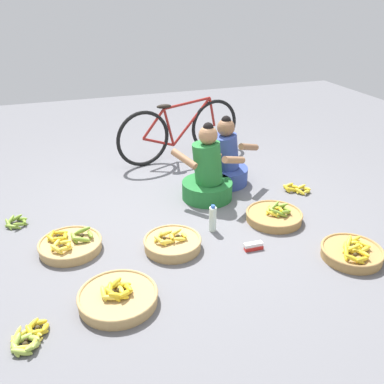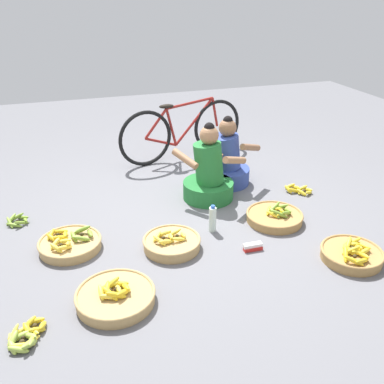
{
  "view_description": "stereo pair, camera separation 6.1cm",
  "coord_description": "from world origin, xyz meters",
  "views": [
    {
      "loc": [
        -1.1,
        -3.41,
        2.02
      ],
      "look_at": [
        0.0,
        -0.2,
        0.35
      ],
      "focal_mm": 39.92,
      "sensor_mm": 36.0,
      "label": 1
    },
    {
      "loc": [
        -1.04,
        -3.43,
        2.02
      ],
      "look_at": [
        0.0,
        -0.2,
        0.35
      ],
      "focal_mm": 39.92,
      "sensor_mm": 36.0,
      "label": 2
    }
  ],
  "objects": [
    {
      "name": "vendor_woman_front",
      "position": [
        0.34,
        0.3,
        0.26
      ],
      "size": [
        0.71,
        0.56,
        0.81
      ],
      "color": "#237233",
      "rests_on": "ground"
    },
    {
      "name": "loose_bananas_back_right",
      "position": [
        1.3,
        0.13,
        0.03
      ],
      "size": [
        0.27,
        0.26,
        0.09
      ],
      "color": "yellow",
      "rests_on": "ground"
    },
    {
      "name": "banana_basket_front_right",
      "position": [
        -0.28,
        -0.49,
        0.05
      ],
      "size": [
        0.49,
        0.49,
        0.16
      ],
      "color": "tan",
      "rests_on": "ground"
    },
    {
      "name": "water_bottle",
      "position": [
        0.15,
        -0.33,
        0.12
      ],
      "size": [
        0.07,
        0.07,
        0.26
      ],
      "color": "silver",
      "rests_on": "ground"
    },
    {
      "name": "packet_carton_stack",
      "position": [
        0.36,
        -0.73,
        0.03
      ],
      "size": [
        0.16,
        0.06,
        0.06
      ],
      "color": "red",
      "rests_on": "ground"
    },
    {
      "name": "bicycle_leaning",
      "position": [
        0.42,
        1.47,
        0.36
      ],
      "size": [
        1.68,
        0.4,
        0.73
      ],
      "color": "black",
      "rests_on": "ground"
    },
    {
      "name": "banana_basket_near_bicycle",
      "position": [
        -0.83,
        -1.03,
        0.05
      ],
      "size": [
        0.56,
        0.56,
        0.16
      ],
      "color": "tan",
      "rests_on": "ground"
    },
    {
      "name": "ground_plane",
      "position": [
        0.0,
        0.0,
        0.0
      ],
      "size": [
        10.0,
        10.0,
        0.0
      ],
      "primitive_type": "plane",
      "color": "slate"
    },
    {
      "name": "vendor_woman_behind",
      "position": [
        0.65,
        0.59,
        0.24
      ],
      "size": [
        0.74,
        0.52,
        0.77
      ],
      "color": "#334793",
      "rests_on": "ground"
    },
    {
      "name": "banana_basket_mid_right",
      "position": [
        1.06,
        -1.1,
        0.06
      ],
      "size": [
        0.5,
        0.5,
        0.17
      ],
      "color": "#A87F47",
      "rests_on": "ground"
    },
    {
      "name": "loose_bananas_front_center",
      "position": [
        -1.53,
        0.35,
        0.03
      ],
      "size": [
        0.23,
        0.23,
        0.09
      ],
      "color": "olive",
      "rests_on": "ground"
    },
    {
      "name": "banana_basket_back_left",
      "position": [
        -1.09,
        -0.24,
        0.05
      ],
      "size": [
        0.53,
        0.53,
        0.15
      ],
      "color": "tan",
      "rests_on": "ground"
    },
    {
      "name": "banana_basket_mid_left",
      "position": [
        0.77,
        -0.35,
        0.05
      ],
      "size": [
        0.53,
        0.53,
        0.16
      ],
      "color": "#A87F47",
      "rests_on": "ground"
    },
    {
      "name": "loose_bananas_back_center",
      "position": [
        -1.42,
        -1.21,
        0.03
      ],
      "size": [
        0.26,
        0.32,
        0.09
      ],
      "color": "gold",
      "rests_on": "ground"
    }
  ]
}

